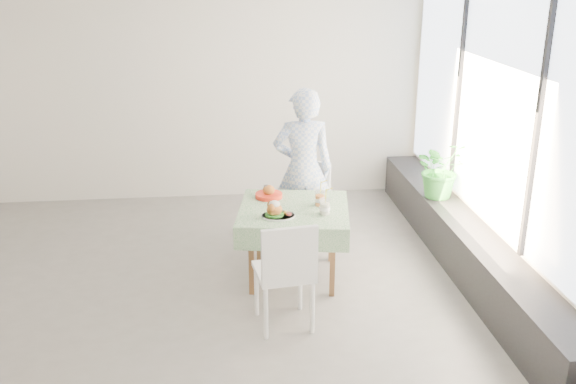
{
  "coord_description": "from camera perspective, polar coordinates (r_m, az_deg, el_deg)",
  "views": [
    {
      "loc": [
        0.37,
        -5.78,
        2.97
      ],
      "look_at": [
        0.99,
        0.04,
        0.89
      ],
      "focal_mm": 40.0,
      "sensor_mm": 36.0,
      "label": 1
    }
  ],
  "objects": [
    {
      "name": "main_dish",
      "position": [
        5.98,
        -1.04,
        -1.75
      ],
      "size": [
        0.32,
        0.32,
        0.16
      ],
      "color": "white",
      "rests_on": "cafe_table"
    },
    {
      "name": "chair_near",
      "position": [
        5.57,
        -0.34,
        -8.98
      ],
      "size": [
        0.53,
        0.53,
        0.99
      ],
      "color": "white",
      "rests_on": "ground"
    },
    {
      "name": "wall_front",
      "position": [
        3.66,
        -11.34,
        -6.25
      ],
      "size": [
        6.0,
        0.02,
        2.8
      ],
      "primitive_type": "cube",
      "color": "silver",
      "rests_on": "ground"
    },
    {
      "name": "floor",
      "position": [
        6.51,
        -8.75,
        -7.8
      ],
      "size": [
        6.0,
        6.0,
        0.0
      ],
      "primitive_type": "plane",
      "color": "slate",
      "rests_on": "ground"
    },
    {
      "name": "juice_cup_orange",
      "position": [
        6.26,
        2.85,
        -0.62
      ],
      "size": [
        0.11,
        0.11,
        0.3
      ],
      "color": "white",
      "rests_on": "cafe_table"
    },
    {
      "name": "cafe_table",
      "position": [
        6.33,
        0.5,
        -3.77
      ],
      "size": [
        1.19,
        1.19,
        0.74
      ],
      "color": "brown",
      "rests_on": "ground"
    },
    {
      "name": "window_ledge",
      "position": [
        6.84,
        15.33,
        -4.59
      ],
      "size": [
        0.4,
        4.8,
        0.5
      ],
      "primitive_type": "cube",
      "color": "black",
      "rests_on": "ground"
    },
    {
      "name": "diner",
      "position": [
        6.91,
        1.35,
        2.05
      ],
      "size": [
        0.66,
        0.44,
        1.77
      ],
      "primitive_type": "imported",
      "rotation": [
        0.0,
        0.0,
        3.11
      ],
      "color": "#8EACE3",
      "rests_on": "ground"
    },
    {
      "name": "wall_right",
      "position": [
        6.55,
        17.86,
        4.76
      ],
      "size": [
        0.02,
        5.0,
        2.8
      ],
      "primitive_type": "cube",
      "color": "silver",
      "rests_on": "ground"
    },
    {
      "name": "potted_plant",
      "position": [
        7.32,
        13.44,
        2.04
      ],
      "size": [
        0.71,
        0.65,
        0.66
      ],
      "primitive_type": "imported",
      "rotation": [
        0.0,
        0.0,
        0.26
      ],
      "color": "#2A8030",
      "rests_on": "window_ledge"
    },
    {
      "name": "juice_cup_lemonade",
      "position": [
        6.05,
        3.29,
        -1.36
      ],
      "size": [
        0.11,
        0.11,
        0.3
      ],
      "color": "white",
      "rests_on": "cafe_table"
    },
    {
      "name": "chair_far",
      "position": [
        7.15,
        1.55,
        -2.49
      ],
      "size": [
        0.6,
        0.6,
        0.92
      ],
      "color": "white",
      "rests_on": "ground"
    },
    {
      "name": "window_pane",
      "position": [
        6.48,
        17.84,
        6.89
      ],
      "size": [
        0.01,
        4.8,
        2.18
      ],
      "primitive_type": "cube",
      "color": "#D1E0F9",
      "rests_on": "ground"
    },
    {
      "name": "second_dish",
      "position": [
        6.48,
        -1.72,
        -0.16
      ],
      "size": [
        0.28,
        0.28,
        0.13
      ],
      "color": "red",
      "rests_on": "cafe_table"
    },
    {
      "name": "wall_back",
      "position": [
        8.44,
        -8.61,
        8.65
      ],
      "size": [
        6.0,
        0.02,
        2.8
      ],
      "primitive_type": "cube",
      "color": "silver",
      "rests_on": "ground"
    }
  ]
}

